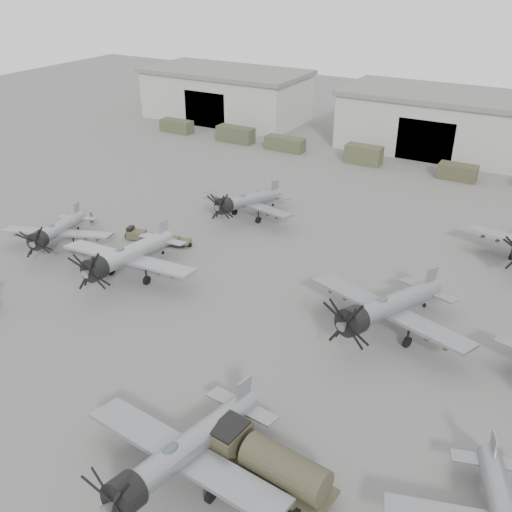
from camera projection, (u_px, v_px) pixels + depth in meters
The scene contains 16 objects.
ground at pixel (210, 377), 40.43m from camera, with size 220.00×220.00×0.00m, color #545451.
hangar_left at pixel (226, 94), 102.63m from camera, with size 29.00×14.80×8.70m.
hangar_center at pixel (438, 121), 85.91m from camera, with size 29.00×14.80×8.70m.
support_truck_0 at pixel (177, 126), 96.03m from camera, with size 5.65×2.20×2.06m, color #41432C.
support_truck_1 at pixel (236, 134), 90.81m from camera, with size 6.14×2.20×2.45m, color #3C432B.
support_truck_2 at pixel (285, 144), 87.00m from camera, with size 6.15×2.20×2.05m, color #40442C.
support_truck_3 at pixel (364, 155), 81.31m from camera, with size 5.21×2.20×2.62m, color #42452D.
support_truck_4 at pixel (458, 172), 75.66m from camera, with size 4.97×2.20×2.05m, color #3D3E28.
aircraft_near_1 at pixel (179, 454), 31.07m from camera, with size 13.27×11.94×5.28m.
aircraft_mid_0 at pixel (55, 231), 57.03m from camera, with size 11.23×10.15×4.55m.
aircraft_mid_1 at pixel (125, 256), 51.42m from camera, with size 13.46×12.12×5.37m.
aircraft_mid_2 at pixel (386, 308), 43.70m from camera, with size 14.06×12.66×5.63m.
aircraft_far_0 at pixel (245, 201), 63.68m from camera, with size 11.88×10.69×4.71m.
fuel_tanker at pixel (269, 462), 31.56m from camera, with size 7.74×3.27×2.90m.
tug_trailer at pixel (150, 237), 59.41m from camera, with size 7.09×2.88×1.40m.
ground_crew at pixel (92, 218), 62.94m from camera, with size 0.56×0.37×1.53m, color #41432C.
Camera 1 is at (18.64, -25.89, 26.49)m, focal length 40.00 mm.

